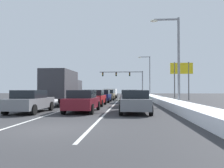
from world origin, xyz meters
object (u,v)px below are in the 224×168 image
object	(u,v)px
sedan_green_right_lane_fourth	(129,95)
street_lamp_right_mid	(148,73)
sedan_gray_left_lane_nearest	(30,101)
sedan_silver_left_lane_third	(77,95)
sedan_red_center_lane_second	(94,98)
sedan_maroon_center_lane_nearest	(82,101)
roadside_sign_right	(182,72)
suv_white_center_lane_fifth	(111,93)
sedan_tan_center_lane_fourth	(108,95)
sedan_green_left_lane_fourth	(86,94)
sedan_black_right_lane_fifth	(131,94)
sedan_silver_right_lane_third	(129,96)
sedan_black_left_lane_fifth	(91,94)
street_lamp_right_near	(175,53)
sedan_gray_right_lane_nearest	(135,101)
sedan_navy_center_lane_third	(102,96)
box_truck_left_lane_second	(62,86)
sedan_charcoal_right_lane_second	(133,98)
traffic_light_gantry	(127,77)

from	to	relation	value
sedan_green_right_lane_fourth	street_lamp_right_mid	xyz separation A→B (m)	(4.24, 18.01, 4.46)
sedan_gray_left_lane_nearest	sedan_silver_left_lane_third	size ratio (longest dim) A/B	1.00
street_lamp_right_mid	sedan_red_center_lane_second	bearing A→B (deg)	-104.72
sedan_maroon_center_lane_nearest	roadside_sign_right	bearing A→B (deg)	59.16
suv_white_center_lane_fifth	sedan_tan_center_lane_fourth	bearing A→B (deg)	-89.00
sedan_green_left_lane_fourth	street_lamp_right_mid	xyz separation A→B (m)	(10.93, 14.65, 4.46)
suv_white_center_lane_fifth	sedan_gray_left_lane_nearest	bearing A→B (deg)	-97.87
sedan_black_right_lane_fifth	sedan_tan_center_lane_fourth	bearing A→B (deg)	-130.32
sedan_silver_right_lane_third	sedan_black_left_lane_fifth	world-z (taller)	same
sedan_green_right_lane_fourth	street_lamp_right_near	bearing A→B (deg)	-69.80
sedan_maroon_center_lane_nearest	roadside_sign_right	xyz separation A→B (m)	(10.76, 18.02, 3.25)
sedan_black_right_lane_fifth	sedan_black_left_lane_fifth	world-z (taller)	same
sedan_black_right_lane_fifth	sedan_red_center_lane_second	size ratio (longest dim) A/B	1.00
sedan_gray_right_lane_nearest	sedan_silver_left_lane_third	world-z (taller)	same
sedan_navy_center_lane_third	box_truck_left_lane_second	xyz separation A→B (m)	(-3.32, -5.57, 1.14)
sedan_black_left_lane_fifth	box_truck_left_lane_second	bearing A→B (deg)	-89.10
sedan_silver_left_lane_third	sedan_green_left_lane_fourth	bearing A→B (deg)	88.87
sedan_gray_right_lane_nearest	sedan_tan_center_lane_fourth	distance (m)	19.18
sedan_charcoal_right_lane_second	sedan_tan_center_lane_fourth	world-z (taller)	same
sedan_navy_center_lane_third	street_lamp_right_near	bearing A→B (deg)	-42.44
sedan_maroon_center_lane_nearest	sedan_tan_center_lane_fourth	xyz separation A→B (m)	(0.11, 18.44, 0.00)
sedan_green_right_lane_fourth	sedan_black_right_lane_fifth	xyz separation A→B (m)	(0.45, 5.75, 0.00)
sedan_navy_center_lane_third	box_truck_left_lane_second	size ratio (longest dim) A/B	0.62
sedan_black_right_lane_fifth	suv_white_center_lane_fifth	world-z (taller)	suv_white_center_lane_fifth
sedan_maroon_center_lane_nearest	traffic_light_gantry	world-z (taller)	traffic_light_gantry
sedan_black_right_lane_fifth	roadside_sign_right	xyz separation A→B (m)	(7.17, -4.52, 3.25)
box_truck_left_lane_second	roadside_sign_right	bearing A→B (deg)	39.10
suv_white_center_lane_fifth	sedan_silver_left_lane_third	distance (m)	10.47
sedan_tan_center_lane_fourth	sedan_maroon_center_lane_nearest	bearing A→B (deg)	-90.33
sedan_navy_center_lane_third	sedan_black_left_lane_fifth	xyz separation A→B (m)	(-3.62, 13.71, 0.00)
sedan_black_right_lane_fifth	sedan_silver_left_lane_third	size ratio (longest dim) A/B	1.00
sedan_navy_center_lane_third	sedan_tan_center_lane_fourth	world-z (taller)	same
sedan_red_center_lane_second	sedan_tan_center_lane_fourth	bearing A→B (deg)	88.94
sedan_green_right_lane_fourth	sedan_gray_left_lane_nearest	world-z (taller)	same
sedan_black_right_lane_fifth	traffic_light_gantry	size ratio (longest dim) A/B	0.41
sedan_silver_right_lane_third	roadside_sign_right	distance (m)	10.82
sedan_black_right_lane_fifth	sedan_gray_left_lane_nearest	world-z (taller)	same
sedan_gray_left_lane_nearest	street_lamp_right_mid	xyz separation A→B (m)	(10.81, 35.47, 4.46)
sedan_silver_right_lane_third	street_lamp_right_mid	xyz separation A→B (m)	(4.19, 23.80, 4.46)
sedan_silver_left_lane_third	sedan_black_left_lane_fifth	distance (m)	11.48
sedan_red_center_lane_second	traffic_light_gantry	size ratio (longest dim) A/B	0.41
sedan_silver_right_lane_third	suv_white_center_lane_fifth	bearing A→B (deg)	103.62
sedan_silver_right_lane_third	sedan_gray_right_lane_nearest	bearing A→B (deg)	-87.92
sedan_silver_right_lane_third	sedan_green_right_lane_fourth	size ratio (longest dim) A/B	1.00
suv_white_center_lane_fifth	sedan_silver_left_lane_third	bearing A→B (deg)	-110.47
sedan_silver_right_lane_third	sedan_navy_center_lane_third	distance (m)	3.41
sedan_charcoal_right_lane_second	sedan_gray_right_lane_nearest	bearing A→B (deg)	-89.71
sedan_green_left_lane_fourth	street_lamp_right_mid	distance (m)	18.81
sedan_green_left_lane_fourth	roadside_sign_right	distance (m)	14.82
roadside_sign_right	sedan_green_left_lane_fourth	bearing A→B (deg)	171.53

